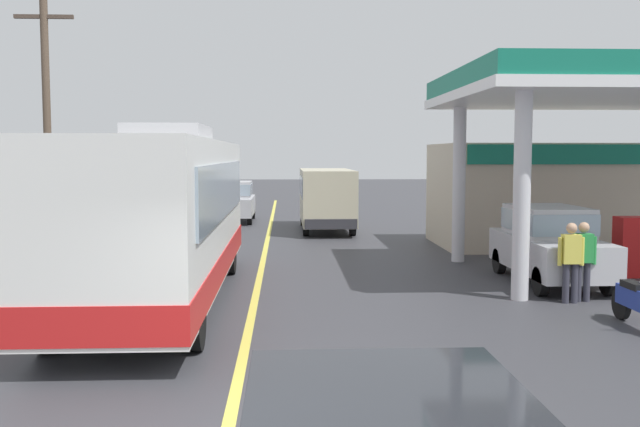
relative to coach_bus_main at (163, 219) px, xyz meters
name	(u,v)px	position (x,y,z in m)	size (l,w,h in m)	color
ground	(269,234)	(1.89, 12.60, -1.72)	(120.00, 120.00, 0.00)	#38383D
lane_divider_stripe	(265,251)	(1.89, 7.60, -1.72)	(0.16, 50.00, 0.01)	#D8CC4C
wet_puddle_patch	(387,391)	(3.84, -5.94, -1.72)	(3.66, 4.02, 0.01)	#26282D
coach_bus_main	(163,219)	(0.00, 0.00, 0.00)	(2.60, 11.04, 3.69)	white
gas_station_roadside	(567,168)	(11.15, 6.62, 0.91)	(9.10, 11.95, 5.10)	#147259
car_at_pump	(549,240)	(8.78, 1.66, -0.71)	(1.70, 4.20, 1.82)	#B2B2B7
minibus_opposing_lane	(326,194)	(4.18, 13.76, -0.25)	(2.04, 6.13, 2.44)	#BFB799
motorcycle_parked_forecourt	(637,302)	(8.75, -2.73, -1.28)	(0.55, 1.80, 0.92)	black
pedestrian_near_pump	(583,257)	(8.69, -0.53, -0.79)	(0.55, 0.22, 1.66)	#33333F
pedestrian_by_shop	(571,258)	(8.37, -0.66, -0.79)	(0.55, 0.22, 1.66)	#33333F
car_trailing_behind_bus	(235,199)	(0.23, 17.71, -0.71)	(1.70, 4.20, 1.82)	#B2B2B7
utility_pole_roadside	(47,120)	(-4.88, 7.91, 2.40)	(1.80, 0.24, 7.88)	brown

